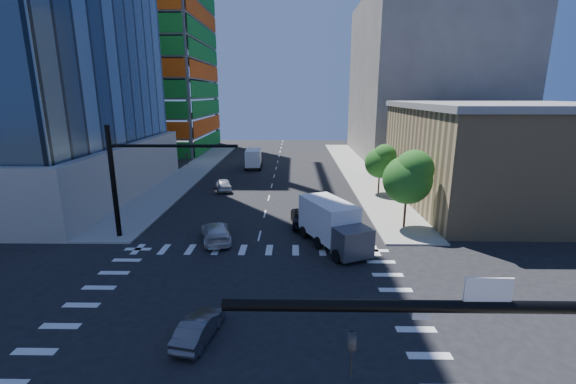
{
  "coord_description": "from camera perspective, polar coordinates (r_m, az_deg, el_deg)",
  "views": [
    {
      "loc": [
        2.86,
        -18.06,
        11.45
      ],
      "look_at": [
        2.44,
        8.0,
        4.8
      ],
      "focal_mm": 24.0,
      "sensor_mm": 36.0,
      "label": 1
    }
  ],
  "objects": [
    {
      "name": "ground",
      "position": [
        21.57,
        -7.19,
        -17.86
      ],
      "size": [
        160.0,
        160.0,
        0.0
      ],
      "primitive_type": "plane",
      "color": "black",
      "rests_on": "ground"
    },
    {
      "name": "road_markings",
      "position": [
        21.57,
        -7.19,
        -17.85
      ],
      "size": [
        20.0,
        20.0,
        0.01
      ],
      "primitive_type": "cube",
      "color": "silver",
      "rests_on": "ground"
    },
    {
      "name": "sidewalk_ne",
      "position": [
        59.94,
        10.17,
        3.16
      ],
      "size": [
        5.0,
        60.0,
        0.15
      ],
      "primitive_type": "cube",
      "color": "#989790",
      "rests_on": "ground"
    },
    {
      "name": "sidewalk_nw",
      "position": [
        61.12,
        -13.67,
        3.19
      ],
      "size": [
        5.0,
        60.0,
        0.15
      ],
      "primitive_type": "cube",
      "color": "#989790",
      "rests_on": "ground"
    },
    {
      "name": "construction_building",
      "position": [
        86.53,
        -21.21,
        22.18
      ],
      "size": [
        25.16,
        34.5,
        70.6
      ],
      "color": "slate",
      "rests_on": "ground"
    },
    {
      "name": "commercial_building",
      "position": [
        46.18,
        29.67,
        4.82
      ],
      "size": [
        20.5,
        22.5,
        10.6
      ],
      "color": "#9A8459",
      "rests_on": "ground"
    },
    {
      "name": "bg_building_ne",
      "position": [
        76.99,
        19.94,
        15.41
      ],
      "size": [
        24.0,
        30.0,
        28.0
      ],
      "primitive_type": "cube",
      "color": "#66615B",
      "rests_on": "ground"
    },
    {
      "name": "signal_mast_nw",
      "position": [
        32.78,
        -22.22,
        2.78
      ],
      "size": [
        10.2,
        0.4,
        9.0
      ],
      "color": "black",
      "rests_on": "sidewalk_nw"
    },
    {
      "name": "tree_south",
      "position": [
        34.1,
        17.56,
        2.21
      ],
      "size": [
        4.16,
        4.16,
        6.82
      ],
      "color": "#382316",
      "rests_on": "sidewalk_ne"
    },
    {
      "name": "tree_north",
      "position": [
        45.71,
        13.67,
        4.53
      ],
      "size": [
        3.54,
        3.52,
        5.78
      ],
      "color": "#382316",
      "rests_on": "sidewalk_ne"
    },
    {
      "name": "car_nb_far",
      "position": [
        34.35,
        2.46,
        -3.95
      ],
      "size": [
        2.54,
        5.05,
        1.37
      ],
      "primitive_type": "imported",
      "rotation": [
        0.0,
        0.0,
        0.06
      ],
      "color": "black",
      "rests_on": "ground"
    },
    {
      "name": "car_sb_near",
      "position": [
        31.44,
        -10.63,
        -5.83
      ],
      "size": [
        3.41,
        5.54,
        1.5
      ],
      "primitive_type": "imported",
      "rotation": [
        0.0,
        0.0,
        3.41
      ],
      "color": "silver",
      "rests_on": "ground"
    },
    {
      "name": "car_sb_mid",
      "position": [
        47.57,
        -9.57,
        1.12
      ],
      "size": [
        2.92,
        4.69,
        1.49
      ],
      "primitive_type": "imported",
      "rotation": [
        0.0,
        0.0,
        3.43
      ],
      "color": "silver",
      "rests_on": "ground"
    },
    {
      "name": "car_sb_cross",
      "position": [
        19.96,
        -13.06,
        -18.99
      ],
      "size": [
        1.98,
        3.87,
        1.22
      ],
      "primitive_type": "imported",
      "rotation": [
        0.0,
        0.0,
        2.95
      ],
      "color": "#47474B",
      "rests_on": "ground"
    },
    {
      "name": "box_truck_near",
      "position": [
        29.52,
        6.95,
        -5.44
      ],
      "size": [
        5.23,
        7.12,
        3.44
      ],
      "rotation": [
        0.0,
        0.0,
        0.42
      ],
      "color": "black",
      "rests_on": "ground"
    },
    {
      "name": "box_truck_far",
      "position": [
        61.62,
        -5.09,
        4.83
      ],
      "size": [
        2.69,
        5.89,
        3.04
      ],
      "rotation": [
        0.0,
        0.0,
        3.18
      ],
      "color": "black",
      "rests_on": "ground"
    }
  ]
}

